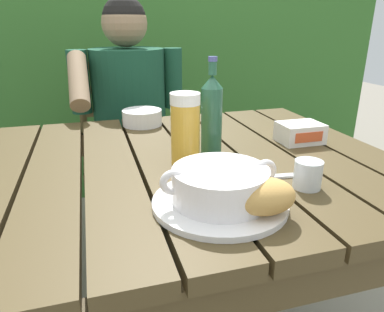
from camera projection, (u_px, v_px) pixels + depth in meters
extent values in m
cube|color=#45371E|center=(54.00, 179.00, 0.86)|extent=(0.13, 0.92, 0.04)
cube|color=#45371E|center=(111.00, 173.00, 0.90)|extent=(0.13, 0.92, 0.04)
cube|color=#45371E|center=(164.00, 167.00, 0.93)|extent=(0.13, 0.92, 0.04)
cube|color=#45371E|center=(213.00, 161.00, 0.97)|extent=(0.13, 0.92, 0.04)
cube|color=#45371E|center=(259.00, 157.00, 1.01)|extent=(0.13, 0.92, 0.04)
cube|color=#45371E|center=(301.00, 152.00, 1.04)|extent=(0.13, 0.92, 0.04)
cube|color=#45371E|center=(341.00, 148.00, 1.08)|extent=(0.13, 0.92, 0.04)
cube|color=#45371E|center=(221.00, 298.00, 0.57)|extent=(1.18, 0.03, 0.08)
cube|color=#45371E|center=(141.00, 140.00, 1.34)|extent=(1.18, 0.03, 0.08)
cube|color=#45371E|center=(271.00, 196.00, 1.59)|extent=(0.06, 0.06, 0.70)
cube|color=#336829|center=(112.00, 62.00, 2.39)|extent=(3.59, 0.60, 1.66)
cylinder|color=#45381D|center=(181.00, 210.00, 1.72)|extent=(0.04, 0.04, 0.46)
cylinder|color=#45381D|center=(93.00, 222.00, 1.61)|extent=(0.04, 0.04, 0.46)
cylinder|color=#45381D|center=(163.00, 175.00, 2.11)|extent=(0.04, 0.04, 0.46)
cylinder|color=#45381D|center=(90.00, 183.00, 2.00)|extent=(0.04, 0.04, 0.46)
cube|color=#45381D|center=(130.00, 152.00, 1.77)|extent=(0.45, 0.48, 0.02)
cylinder|color=#45381D|center=(160.00, 95.00, 1.95)|extent=(0.04, 0.04, 0.48)
cylinder|color=#45381D|center=(81.00, 100.00, 1.84)|extent=(0.04, 0.04, 0.48)
cube|color=#45381D|center=(123.00, 111.00, 1.92)|extent=(0.41, 0.02, 0.04)
cube|color=#45381D|center=(121.00, 88.00, 1.87)|extent=(0.41, 0.02, 0.04)
cube|color=#45381D|center=(120.00, 65.00, 1.83)|extent=(0.41, 0.02, 0.04)
cylinder|color=#184630|center=(160.00, 223.00, 1.61)|extent=(0.11, 0.11, 0.45)
cylinder|color=#184630|center=(153.00, 156.00, 1.60)|extent=(0.13, 0.40, 0.13)
cylinder|color=#184630|center=(122.00, 228.00, 1.57)|extent=(0.11, 0.11, 0.45)
cylinder|color=#184630|center=(115.00, 160.00, 1.56)|extent=(0.13, 0.40, 0.13)
cylinder|color=#184630|center=(129.00, 102.00, 1.59)|extent=(0.32, 0.32, 0.46)
sphere|color=#907456|center=(124.00, 23.00, 1.47)|extent=(0.19, 0.19, 0.19)
sphere|color=black|center=(123.00, 18.00, 1.47)|extent=(0.18, 0.18, 0.18)
cylinder|color=#184630|center=(173.00, 78.00, 1.59)|extent=(0.08, 0.08, 0.26)
cylinder|color=#184630|center=(79.00, 82.00, 1.48)|extent=(0.08, 0.08, 0.26)
cylinder|color=#907456|center=(78.00, 80.00, 1.33)|extent=(0.07, 0.25, 0.21)
cylinder|color=white|center=(220.00, 202.00, 0.70)|extent=(0.27, 0.27, 0.01)
cylinder|color=white|center=(220.00, 184.00, 0.68)|extent=(0.19, 0.19, 0.07)
cylinder|color=#BB5425|center=(220.00, 178.00, 0.68)|extent=(0.16, 0.16, 0.01)
torus|color=white|center=(173.00, 182.00, 0.65)|extent=(0.05, 0.01, 0.05)
torus|color=white|center=(265.00, 171.00, 0.70)|extent=(0.05, 0.01, 0.05)
ellipsoid|color=tan|center=(264.00, 196.00, 0.64)|extent=(0.12, 0.09, 0.06)
cylinder|color=gold|center=(185.00, 135.00, 0.88)|extent=(0.07, 0.07, 0.15)
cylinder|color=white|center=(185.00, 99.00, 0.85)|extent=(0.07, 0.07, 0.03)
cylinder|color=#27593F|center=(212.00, 122.00, 0.95)|extent=(0.06, 0.06, 0.18)
cone|color=#27593F|center=(212.00, 82.00, 0.91)|extent=(0.06, 0.06, 0.03)
cylinder|color=#27593F|center=(213.00, 68.00, 0.90)|extent=(0.02, 0.02, 0.03)
cylinder|color=#494F8D|center=(213.00, 59.00, 0.89)|extent=(0.02, 0.02, 0.01)
cylinder|color=silver|center=(308.00, 174.00, 0.76)|extent=(0.06, 0.06, 0.06)
cube|color=white|center=(300.00, 133.00, 1.06)|extent=(0.13, 0.09, 0.06)
cube|color=#DD532A|center=(309.00, 137.00, 1.02)|extent=(0.09, 0.00, 0.03)
cube|color=silver|center=(276.00, 176.00, 0.82)|extent=(0.12, 0.03, 0.00)
cube|color=black|center=(249.00, 177.00, 0.81)|extent=(0.07, 0.03, 0.01)
cylinder|color=white|center=(141.00, 118.00, 1.24)|extent=(0.14, 0.14, 0.05)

